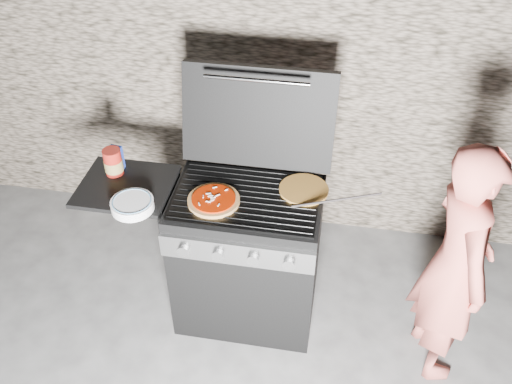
% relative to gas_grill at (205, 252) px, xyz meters
% --- Properties ---
extents(ground, '(50.00, 50.00, 0.00)m').
position_rel_gas_grill_xyz_m(ground, '(0.25, 0.00, -0.46)').
color(ground, '#444342').
extents(stone_wall, '(8.00, 0.35, 1.80)m').
position_rel_gas_grill_xyz_m(stone_wall, '(0.25, 1.05, 0.44)').
color(stone_wall, gray).
rests_on(stone_wall, ground).
extents(gas_grill, '(1.34, 0.79, 0.91)m').
position_rel_gas_grill_xyz_m(gas_grill, '(0.00, 0.00, 0.00)').
color(gas_grill, black).
rests_on(gas_grill, ground).
extents(pizza_topped, '(0.36, 0.36, 0.03)m').
position_rel_gas_grill_xyz_m(pizza_topped, '(0.09, -0.07, 0.47)').
color(pizza_topped, '#B27944').
rests_on(pizza_topped, gas_grill).
extents(pizza_plain, '(0.28, 0.28, 0.01)m').
position_rel_gas_grill_xyz_m(pizza_plain, '(0.54, 0.10, 0.46)').
color(pizza_plain, gold).
rests_on(pizza_plain, gas_grill).
extents(sauce_jar, '(0.12, 0.12, 0.15)m').
position_rel_gas_grill_xyz_m(sauce_jar, '(-0.51, 0.09, 0.52)').
color(sauce_jar, '#A11E15').
rests_on(sauce_jar, gas_grill).
extents(blue_carton, '(0.07, 0.05, 0.14)m').
position_rel_gas_grill_xyz_m(blue_carton, '(-0.51, 0.13, 0.52)').
color(blue_carton, navy).
rests_on(blue_carton, gas_grill).
extents(plate_stack, '(0.27, 0.27, 0.05)m').
position_rel_gas_grill_xyz_m(plate_stack, '(-0.31, -0.19, 0.47)').
color(plate_stack, white).
rests_on(plate_stack, gas_grill).
extents(person, '(0.47, 0.60, 1.46)m').
position_rel_gas_grill_xyz_m(person, '(1.34, -0.14, 0.28)').
color(person, '#D05E53').
rests_on(person, ground).
extents(tongs, '(0.45, 0.10, 0.09)m').
position_rel_gas_grill_xyz_m(tongs, '(0.72, 0.00, 0.50)').
color(tongs, black).
rests_on(tongs, gas_grill).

